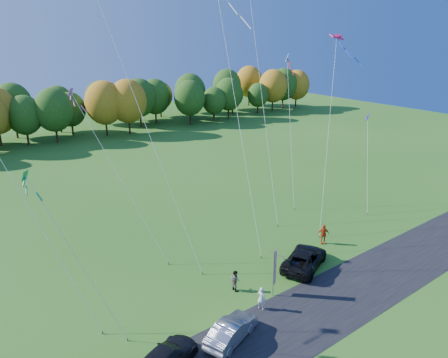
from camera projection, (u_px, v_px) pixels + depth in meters
ground at (272, 287)px, 33.08m from camera, size 160.00×160.00×0.00m
asphalt_strip at (312, 312)px, 30.09m from camera, size 90.00×6.00×0.01m
tree_line at (49, 143)px, 74.26m from camera, size 116.00×12.00×10.00m
black_suv at (305, 259)px, 35.57m from camera, size 6.05×4.55×1.53m
silver_sedan at (231, 330)px, 27.24m from camera, size 4.55×2.84×1.41m
dark_truck_a at (165, 358)px, 24.97m from camera, size 5.14×3.50×1.38m
person_tailgate_a at (261, 298)px, 30.21m from camera, size 0.59×0.73×1.72m
person_tailgate_b at (235, 280)px, 32.47m from camera, size 0.63×0.79×1.60m
person_east at (323, 234)px, 39.41m from camera, size 1.11×1.05×1.85m
feather_flag at (275, 267)px, 31.44m from camera, size 0.46×0.26×3.68m
kite_delta_blue at (136, 100)px, 33.53m from camera, size 5.21×12.36×27.45m
kite_parafoil_orange at (257, 57)px, 43.92m from camera, size 6.82×13.15×31.97m
kite_delta_red at (238, 114)px, 38.05m from camera, size 4.08×11.01×23.55m
kite_parafoil_rainbow at (329, 132)px, 42.34m from camera, size 9.44×6.65×18.31m
kite_diamond_yellow at (39, 225)px, 27.21m from camera, size 4.50×7.57×14.21m
kite_diamond_green at (79, 261)px, 25.91m from camera, size 4.18×4.23×11.31m
kite_diamond_white at (291, 132)px, 47.10m from camera, size 3.57×5.65×16.36m
kite_diamond_pink at (120, 179)px, 35.51m from camera, size 4.58×7.94×14.35m
kite_diamond_blue_low at (367, 164)px, 46.55m from camera, size 4.17×4.24×10.05m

